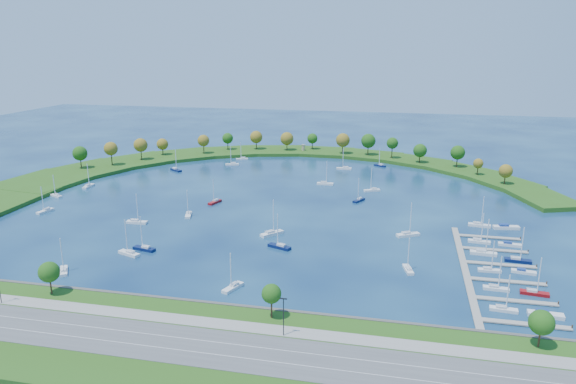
% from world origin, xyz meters
% --- Properties ---
extents(ground, '(700.00, 700.00, 0.00)m').
position_xyz_m(ground, '(0.00, 0.00, 0.00)').
color(ground, '#071A42').
rests_on(ground, ground).
extents(south_shoreline, '(420.00, 43.10, 11.60)m').
position_xyz_m(south_shoreline, '(0.03, -122.88, 1.00)').
color(south_shoreline, '#2B5316').
rests_on(south_shoreline, ground).
extents(breakwater, '(286.74, 247.64, 2.00)m').
position_xyz_m(breakwater, '(-46.33, 48.72, 0.99)').
color(breakwater, '#2B5316').
rests_on(breakwater, ground).
extents(breakwater_trees, '(238.61, 91.71, 13.81)m').
position_xyz_m(breakwater_trees, '(-15.51, 89.13, 10.32)').
color(breakwater_trees, '#382314').
rests_on(breakwater_trees, breakwater).
extents(harbor_tower, '(2.60, 2.60, 3.98)m').
position_xyz_m(harbor_tower, '(-8.51, 115.11, 4.04)').
color(harbor_tower, gray).
rests_on(harbor_tower, breakwater).
extents(dock_system, '(24.28, 82.00, 1.60)m').
position_xyz_m(dock_system, '(85.30, -61.00, 0.35)').
color(dock_system, gray).
rests_on(dock_system, ground).
extents(moored_boat_0, '(8.82, 4.21, 12.50)m').
position_xyz_m(moored_boat_0, '(-31.57, -66.98, 0.92)').
color(moored_boat_0, '#0A1642').
rests_on(moored_boat_0, ground).
extents(moored_boat_1, '(5.01, 8.26, 11.75)m').
position_xyz_m(moored_boat_1, '(8.82, -89.93, 0.90)').
color(moored_boat_1, white).
rests_on(moored_boat_1, ground).
extents(moored_boat_2, '(2.40, 8.30, 12.17)m').
position_xyz_m(moored_boat_2, '(-99.69, 6.13, 0.91)').
color(moored_boat_2, white).
rests_on(moored_boat_2, ground).
extents(moored_boat_3, '(4.44, 8.26, 11.70)m').
position_xyz_m(moored_boat_3, '(-26.88, -6.80, 0.90)').
color(moored_boat_3, maroon).
rests_on(moored_boat_3, ground).
extents(moored_boat_4, '(9.02, 5.43, 12.83)m').
position_xyz_m(moored_boat_4, '(14.93, -54.90, 0.93)').
color(moored_boat_4, '#0A1642').
rests_on(moored_boat_4, ground).
extents(moored_boat_5, '(8.25, 8.94, 14.00)m').
position_xyz_m(moored_boat_5, '(8.94, -42.41, 0.97)').
color(moored_boat_5, white).
rests_on(moored_boat_5, ground).
extents(moored_boat_6, '(8.95, 5.33, 12.71)m').
position_xyz_m(moored_boat_6, '(-34.63, -72.23, 0.93)').
color(moored_boat_6, white).
rests_on(moored_boat_6, ground).
extents(moored_boat_7, '(8.65, 2.88, 12.53)m').
position_xyz_m(moored_boat_7, '(-48.33, -40.73, 0.92)').
color(moored_boat_7, white).
rests_on(moored_boat_7, ground).
extents(moored_boat_8, '(8.22, 5.45, 11.80)m').
position_xyz_m(moored_boat_8, '(42.60, 29.11, 0.90)').
color(moored_boat_8, white).
rests_on(moored_boat_8, ground).
extents(moored_boat_9, '(9.14, 6.58, 13.29)m').
position_xyz_m(moored_boat_9, '(59.91, -32.49, 0.95)').
color(moored_boat_9, white).
rests_on(moored_boat_9, ground).
extents(moored_boat_10, '(4.48, 8.32, 11.78)m').
position_xyz_m(moored_boat_10, '(-31.36, -27.30, 0.90)').
color(moored_boat_10, white).
rests_on(moored_boat_10, ground).
extents(moored_boat_11, '(4.00, 8.27, 11.72)m').
position_xyz_m(moored_boat_11, '(-94.46, -35.39, 0.90)').
color(moored_boat_11, white).
rests_on(moored_boat_11, ground).
extents(moored_boat_12, '(6.09, 7.67, 11.40)m').
position_xyz_m(moored_boat_12, '(-47.90, -90.06, 0.89)').
color(moored_boat_12, white).
rests_on(moored_boat_12, ground).
extents(moored_boat_13, '(8.55, 6.98, 12.81)m').
position_xyz_m(moored_boat_13, '(-70.98, 49.49, 0.93)').
color(moored_boat_13, '#0A1642').
rests_on(moored_boat_13, ground).
extents(moored_boat_14, '(8.66, 2.82, 12.57)m').
position_xyz_m(moored_boat_14, '(17.79, 36.91, 0.92)').
color(moored_boat_14, white).
rests_on(moored_boat_14, ground).
extents(moored_boat_15, '(5.37, 7.75, 11.19)m').
position_xyz_m(moored_boat_15, '(37.65, 10.29, 0.88)').
color(moored_boat_15, '#0A1642').
rests_on(moored_boat_15, ground).
extents(moored_boat_16, '(8.83, 3.05, 12.75)m').
position_xyz_m(moored_boat_16, '(23.56, 73.90, 0.93)').
color(moored_boat_16, white).
rests_on(moored_boat_16, ground).
extents(moored_boat_17, '(7.77, 4.82, 11.07)m').
position_xyz_m(moored_boat_17, '(-42.61, 87.06, 0.88)').
color(moored_boat_17, white).
rests_on(moored_boat_17, ground).
extents(moored_boat_18, '(8.38, 4.70, 11.87)m').
position_xyz_m(moored_boat_18, '(-43.77, 70.53, 0.90)').
color(moored_boat_18, white).
rests_on(moored_boat_18, ground).
extents(moored_boat_19, '(7.53, 4.68, 10.73)m').
position_xyz_m(moored_boat_19, '(-104.94, -12.92, 0.87)').
color(moored_boat_19, white).
rests_on(moored_boat_19, ground).
extents(moored_boat_20, '(7.46, 5.82, 11.05)m').
position_xyz_m(moored_boat_20, '(43.65, 86.58, 0.88)').
color(moored_boat_20, '#0A1642').
rests_on(moored_boat_20, ground).
extents(moored_boat_21, '(3.85, 7.85, 11.11)m').
position_xyz_m(moored_boat_21, '(60.02, -65.40, 0.88)').
color(moored_boat_21, white).
rests_on(moored_boat_21, ground).
extents(docked_boat_0, '(7.53, 2.66, 10.85)m').
position_xyz_m(docked_boat_0, '(85.53, -87.12, 0.87)').
color(docked_boat_0, white).
rests_on(docked_boat_0, ground).
extents(docked_boat_1, '(9.26, 3.05, 1.86)m').
position_xyz_m(docked_boat_1, '(95.97, -88.04, 0.68)').
color(docked_boat_1, white).
rests_on(docked_boat_1, ground).
extents(docked_boat_2, '(7.56, 2.56, 10.93)m').
position_xyz_m(docked_boat_2, '(85.53, -73.88, 0.88)').
color(docked_boat_2, white).
rests_on(docked_boat_2, ground).
extents(docked_boat_3, '(8.17, 3.15, 11.70)m').
position_xyz_m(docked_boat_3, '(96.02, -74.76, 0.90)').
color(docked_boat_3, maroon).
rests_on(docked_boat_3, ground).
extents(docked_boat_4, '(7.23, 2.26, 10.53)m').
position_xyz_m(docked_boat_4, '(85.54, -60.39, 0.87)').
color(docked_boat_4, white).
rests_on(docked_boat_4, ground).
extents(docked_boat_5, '(7.71, 3.17, 1.53)m').
position_xyz_m(docked_boat_5, '(95.99, -59.35, 0.56)').
color(docked_boat_5, white).
rests_on(docked_boat_5, ground).
extents(docked_boat_6, '(9.11, 3.28, 13.12)m').
position_xyz_m(docked_boat_6, '(85.51, -45.73, 0.94)').
color(docked_boat_6, white).
rests_on(docked_boat_6, ground).
extents(docked_boat_7, '(8.69, 3.17, 12.50)m').
position_xyz_m(docked_boat_7, '(96.01, -50.10, 0.92)').
color(docked_boat_7, '#0A1642').
rests_on(docked_boat_7, ground).
extents(docked_boat_8, '(8.10, 3.13, 11.60)m').
position_xyz_m(docked_boat_8, '(85.52, -34.12, 0.89)').
color(docked_boat_8, white).
rests_on(docked_boat_8, ground).
extents(docked_boat_9, '(8.22, 2.98, 1.64)m').
position_xyz_m(docked_boat_9, '(95.98, -35.02, 0.60)').
color(docked_boat_9, white).
rests_on(docked_boat_9, ground).
extents(docked_boat_10, '(8.85, 3.59, 12.63)m').
position_xyz_m(docked_boat_10, '(87.91, -15.02, 0.92)').
color(docked_boat_10, white).
rests_on(docked_boat_10, ground).
extents(docked_boat_11, '(10.33, 4.37, 2.04)m').
position_xyz_m(docked_boat_11, '(97.86, -15.74, 0.75)').
color(docked_boat_11, white).
rests_on(docked_boat_11, ground).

